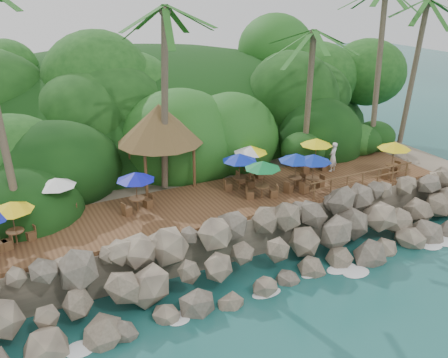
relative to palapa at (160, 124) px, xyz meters
name	(u,v)px	position (x,y,z in m)	size (l,w,h in m)	color
ground	(284,293)	(2.14, -9.58, -5.79)	(140.00, 140.00, 0.00)	#19514F
land_base	(160,163)	(2.14, 6.42, -4.74)	(32.00, 25.20, 2.10)	gray
jungle_hill	(129,147)	(2.14, 13.92, -5.79)	(44.80, 28.00, 15.40)	#143811
seawall	(262,251)	(2.14, -7.58, -4.64)	(29.00, 4.00, 2.30)	gray
terrace	(224,200)	(2.14, -3.58, -3.59)	(26.00, 5.00, 0.20)	brown
jungle_foliage	(165,181)	(2.14, 5.42, -5.79)	(44.00, 16.00, 12.00)	#143811
foam_line	(281,289)	(2.14, -9.28, -5.76)	(25.20, 0.80, 0.06)	white
palapa	(160,124)	(0.00, 0.00, 0.00)	(4.79, 4.79, 4.60)	brown
dining_clusters	(222,167)	(2.09, -3.44, -1.75)	(23.69, 5.13, 2.10)	brown
railing	(363,178)	(9.59, -5.93, -2.88)	(7.20, 0.10, 1.00)	brown
waiter	(333,157)	(9.82, -2.98, -2.58)	(0.66, 0.43, 1.82)	white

